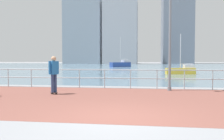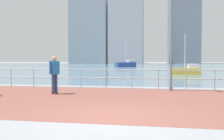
% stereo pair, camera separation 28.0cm
% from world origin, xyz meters
% --- Properties ---
extents(ground, '(220.00, 220.00, 0.00)m').
position_xyz_m(ground, '(0.00, 40.00, 0.00)').
color(ground, gray).
extents(brick_paving, '(28.00, 7.20, 0.01)m').
position_xyz_m(brick_paving, '(0.00, 2.95, 0.00)').
color(brick_paving, brown).
rests_on(brick_paving, ground).
extents(harbor_water, '(180.00, 88.00, 0.00)m').
position_xyz_m(harbor_water, '(0.00, 51.55, 0.00)').
color(harbor_water, slate).
rests_on(harbor_water, ground).
extents(waterfront_railing, '(25.25, 0.06, 1.03)m').
position_xyz_m(waterfront_railing, '(0.00, 6.55, 0.71)').
color(waterfront_railing, '#9EADB7').
rests_on(waterfront_railing, ground).
extents(lamppost, '(0.36, 0.82, 5.62)m').
position_xyz_m(lamppost, '(1.97, 5.79, 3.11)').
color(lamppost, slate).
rests_on(lamppost, ground).
extents(skateboarder, '(0.40, 0.52, 1.70)m').
position_xyz_m(skateboarder, '(-3.26, 3.98, 1.02)').
color(skateboarder, black).
rests_on(skateboarder, ground).
extents(sailboat_gray, '(4.56, 3.94, 6.51)m').
position_xyz_m(sailboat_gray, '(-4.30, 45.95, 0.62)').
color(sailboat_gray, '#284799').
rests_on(sailboat_gray, ground).
extents(sailboat_white, '(3.15, 1.32, 4.29)m').
position_xyz_m(sailboat_white, '(4.67, 20.03, 0.41)').
color(sailboat_white, gold).
rests_on(sailboat_white, ground).
extents(tower_glass, '(14.59, 15.90, 33.19)m').
position_xyz_m(tower_glass, '(-23.06, 89.95, 15.77)').
color(tower_glass, '#8493A3').
rests_on(tower_glass, ground).
extents(tower_slate, '(11.83, 14.33, 39.36)m').
position_xyz_m(tower_slate, '(14.03, 96.12, 18.84)').
color(tower_slate, slate).
rests_on(tower_slate, ground).
extents(tower_concrete, '(12.11, 11.69, 25.17)m').
position_xyz_m(tower_concrete, '(-7.89, 82.56, 11.76)').
color(tower_concrete, '#A3A8B2').
rests_on(tower_concrete, ground).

